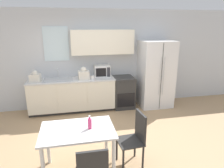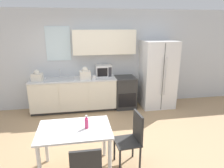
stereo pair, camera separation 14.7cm
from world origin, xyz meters
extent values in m
plane|color=tan|center=(0.00, 0.00, 0.00)|extent=(12.00, 12.00, 0.00)
cube|color=silver|center=(0.00, 1.98, 1.35)|extent=(12.00, 0.06, 2.70)
cube|color=silver|center=(-0.88, 1.94, 1.80)|extent=(0.64, 0.04, 0.89)
cube|color=silver|center=(0.34, 1.79, 1.84)|extent=(1.67, 0.32, 0.64)
cube|color=#333333|center=(-0.53, 1.68, 0.04)|extent=(2.26, 0.53, 0.08)
cube|color=silver|center=(-0.53, 1.65, 0.47)|extent=(2.26, 0.59, 0.79)
cube|color=silver|center=(-1.28, 1.35, 0.47)|extent=(0.73, 0.01, 0.77)
cube|color=silver|center=(-0.53, 1.35, 0.47)|extent=(0.73, 0.01, 0.77)
cube|color=silver|center=(0.22, 1.35, 0.47)|extent=(0.73, 0.01, 0.77)
cube|color=silver|center=(-0.53, 1.65, 0.88)|extent=(2.28, 0.62, 0.03)
cube|color=#2D2D2D|center=(0.89, 1.64, 0.44)|extent=(0.57, 0.61, 0.88)
cube|color=black|center=(0.89, 1.33, 0.31)|extent=(0.49, 0.01, 0.39)
cylinder|color=#262626|center=(0.73, 1.32, 0.83)|extent=(0.03, 0.02, 0.03)
cylinder|color=#262626|center=(0.83, 1.32, 0.83)|extent=(0.03, 0.02, 0.03)
cylinder|color=#262626|center=(0.95, 1.32, 0.83)|extent=(0.03, 0.02, 0.03)
cylinder|color=#262626|center=(1.05, 1.32, 0.83)|extent=(0.03, 0.02, 0.03)
cube|color=white|center=(1.82, 1.58, 0.94)|extent=(0.91, 0.74, 1.87)
cube|color=#3F3F3F|center=(1.82, 1.20, 0.94)|extent=(0.01, 0.01, 1.81)
cylinder|color=silver|center=(1.77, 1.18, 0.97)|extent=(0.02, 0.02, 1.03)
cylinder|color=silver|center=(1.87, 1.18, 0.97)|extent=(0.02, 0.02, 1.03)
cube|color=#B7BABC|center=(-0.88, 1.65, 0.91)|extent=(0.75, 0.43, 0.02)
cylinder|color=silver|center=(-0.88, 1.82, 1.04)|extent=(0.02, 0.02, 0.24)
cylinder|color=silver|center=(-0.88, 1.75, 1.15)|extent=(0.02, 0.14, 0.02)
cube|color=silver|center=(0.31, 1.76, 1.06)|extent=(0.43, 0.32, 0.32)
cube|color=black|center=(0.25, 1.60, 1.06)|extent=(0.27, 0.01, 0.23)
cube|color=#2D2D33|center=(0.46, 1.60, 1.06)|extent=(0.09, 0.01, 0.26)
cylinder|color=white|center=(0.01, 1.47, 0.95)|extent=(0.09, 0.09, 0.10)
torus|color=white|center=(0.08, 1.47, 0.95)|extent=(0.02, 0.08, 0.08)
cube|color=silver|center=(-1.43, 1.58, 1.00)|extent=(0.28, 0.25, 0.20)
sphere|color=silver|center=(-1.43, 1.58, 1.13)|extent=(0.16, 0.16, 0.14)
cube|color=silver|center=(-0.21, 1.56, 1.01)|extent=(0.29, 0.25, 0.23)
sphere|color=silver|center=(-0.21, 1.56, 1.16)|extent=(0.16, 0.16, 0.15)
cube|color=white|center=(-0.49, -0.81, 0.74)|extent=(1.11, 0.75, 0.03)
cylinder|color=white|center=(-0.99, -1.13, 0.36)|extent=(0.06, 0.06, 0.73)
cylinder|color=white|center=(0.01, -1.13, 0.36)|extent=(0.06, 0.06, 0.73)
cylinder|color=white|center=(-0.99, -0.50, 0.36)|extent=(0.06, 0.06, 0.73)
cylinder|color=white|center=(0.01, -0.50, 0.36)|extent=(0.06, 0.06, 0.73)
cube|color=#282828|center=(0.35, -0.82, 0.44)|extent=(0.43, 0.43, 0.02)
cube|color=#282828|center=(0.53, -0.80, 0.69)|extent=(0.06, 0.37, 0.48)
cylinder|color=#282828|center=(0.19, -1.00, 0.21)|extent=(0.03, 0.03, 0.43)
cylinder|color=#282828|center=(0.17, -0.66, 0.21)|extent=(0.03, 0.03, 0.43)
cylinder|color=#282828|center=(0.53, -0.97, 0.21)|extent=(0.03, 0.03, 0.43)
cylinder|color=#282828|center=(0.50, -0.64, 0.21)|extent=(0.03, 0.03, 0.43)
cylinder|color=#DB386B|center=(-0.30, -0.83, 0.84)|extent=(0.06, 0.06, 0.16)
cylinder|color=#DB386B|center=(-0.30, -0.83, 0.94)|extent=(0.03, 0.03, 0.04)
cylinder|color=white|center=(-0.30, -0.83, 0.96)|extent=(0.03, 0.03, 0.02)
camera|label=1|loc=(-0.53, -3.58, 2.29)|focal=32.00mm
camera|label=2|loc=(-0.39, -3.61, 2.29)|focal=32.00mm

